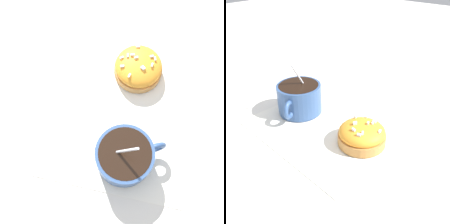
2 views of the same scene
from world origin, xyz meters
The scene contains 4 objects.
ground_plane centered at (0.00, 0.00, 0.00)m, with size 3.00×3.00×0.00m, color silver.
paper_napkin centered at (0.00, 0.00, 0.00)m, with size 0.30×0.29×0.00m.
coffee_cup centered at (-0.08, -0.01, 0.04)m, with size 0.09×0.11×0.12m.
frosted_pastry centered at (0.08, -0.01, 0.02)m, with size 0.09×0.09×0.04m.
Camera 2 is at (0.30, -0.33, 0.30)m, focal length 42.00 mm.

